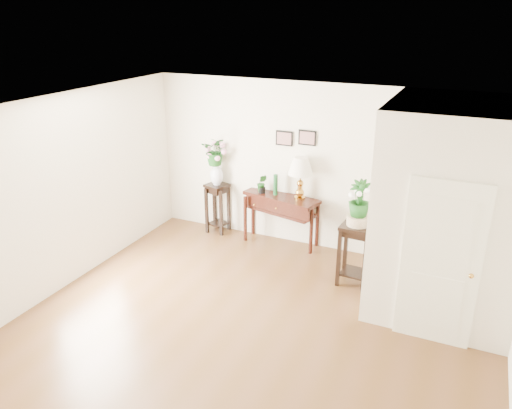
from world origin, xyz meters
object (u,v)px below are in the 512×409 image
Objects in this scene: console_table at (281,220)px; plant_stand_a at (218,208)px; plant_stand_b at (355,254)px; table_lamp at (300,179)px.

plant_stand_a reaches higher than console_table.
plant_stand_a is 0.97× the size of plant_stand_b.
plant_stand_b reaches higher than console_table.
console_table is at bearing 180.00° from table_lamp.
plant_stand_b is (2.75, -0.81, 0.01)m from plant_stand_a.
table_lamp is 1.76m from plant_stand_a.
table_lamp is 0.79× the size of plant_stand_a.
table_lamp is at bearing 13.00° from console_table.
console_table is 1.84× the size of table_lamp.
table_lamp is 0.77× the size of plant_stand_b.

